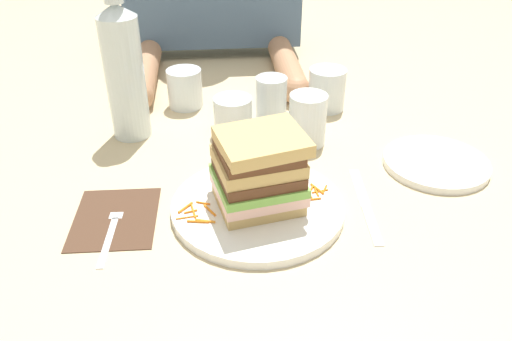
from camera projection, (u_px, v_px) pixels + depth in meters
ground_plane at (251, 209)px, 0.79m from camera, size 3.00×3.00×0.00m
main_plate at (258, 207)px, 0.78m from camera, size 0.27×0.27×0.01m
sandwich at (258, 171)px, 0.75m from camera, size 0.15×0.14×0.12m
carrot_shred_0 at (198, 222)px, 0.74m from camera, size 0.03×0.01×0.00m
carrot_shred_1 at (185, 208)px, 0.77m from camera, size 0.02×0.03×0.00m
carrot_shred_2 at (187, 217)px, 0.75m from camera, size 0.03×0.01×0.00m
carrot_shred_3 at (191, 212)px, 0.76m from camera, size 0.02×0.01×0.00m
carrot_shred_4 at (203, 205)px, 0.77m from camera, size 0.02×0.01×0.00m
carrot_shred_5 at (193, 211)px, 0.76m from camera, size 0.01×0.03×0.00m
carrot_shred_6 at (205, 221)px, 0.74m from camera, size 0.03×0.01×0.00m
carrot_shred_7 at (210, 210)px, 0.76m from camera, size 0.02×0.03×0.00m
carrot_shred_8 at (311, 199)px, 0.78m from camera, size 0.03×0.01×0.00m
carrot_shred_9 at (310, 190)px, 0.80m from camera, size 0.02×0.03×0.00m
carrot_shred_10 at (310, 194)px, 0.80m from camera, size 0.00×0.02×0.00m
carrot_shred_11 at (317, 189)px, 0.81m from camera, size 0.02×0.03×0.00m
carrot_shred_12 at (303, 195)px, 0.79m from camera, size 0.03×0.02×0.00m
carrot_shred_13 at (325, 189)px, 0.81m from camera, size 0.01×0.02×0.00m
carrot_shred_14 at (316, 192)px, 0.80m from camera, size 0.00×0.02×0.00m
carrot_shred_15 at (320, 191)px, 0.80m from camera, size 0.03×0.01×0.00m
carrot_shred_16 at (306, 188)px, 0.81m from camera, size 0.01×0.03×0.00m
carrot_shred_17 at (303, 186)px, 0.81m from camera, size 0.02×0.03×0.00m
napkin_dark at (115, 218)px, 0.77m from camera, size 0.13×0.15×0.00m
fork at (112, 225)px, 0.75m from camera, size 0.02×0.17×0.00m
knife at (366, 206)px, 0.79m from camera, size 0.03×0.20×0.00m
juice_glass at (307, 122)px, 0.94m from camera, size 0.07×0.07×0.10m
water_bottle at (124, 71)px, 0.93m from camera, size 0.07×0.07×0.29m
empty_tumbler_0 at (327, 89)px, 1.07m from camera, size 0.08×0.08×0.09m
empty_tumbler_1 at (271, 99)px, 1.02m from camera, size 0.06×0.06×0.09m
empty_tumbler_2 at (185, 88)px, 1.08m from camera, size 0.07×0.07×0.08m
empty_tumbler_3 at (233, 116)px, 0.98m from camera, size 0.07×0.07×0.07m
side_plate at (436, 163)px, 0.89m from camera, size 0.18×0.18×0.01m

